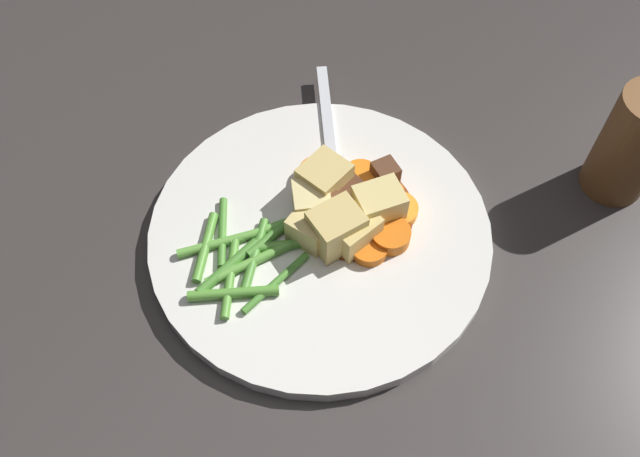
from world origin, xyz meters
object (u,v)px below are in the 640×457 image
Objects in this scene: carrot_slice_7 at (319,175)px; potato_chunk_1 at (308,225)px; carrot_slice_1 at (340,176)px; potato_chunk_2 at (335,230)px; carrot_slice_4 at (391,236)px; meat_chunk_2 at (354,195)px; potato_chunk_5 at (324,180)px; meat_chunk_1 at (331,213)px; carrot_slice_3 at (359,218)px; dinner_plate at (320,233)px; meat_chunk_0 at (385,174)px; fork at (329,139)px; carrot_slice_2 at (389,194)px; pepper_mill at (633,145)px; potato_chunk_4 at (354,231)px; carrot_slice_5 at (361,177)px; carrot_slice_0 at (369,248)px; potato_chunk_0 at (379,206)px; potato_chunk_3 at (312,203)px; carrot_slice_6 at (397,210)px.

carrot_slice_7 is 0.06m from potato_chunk_1.
potato_chunk_2 is (-0.05, -0.04, 0.01)m from carrot_slice_1.
meat_chunk_2 is at bearing 80.02° from carrot_slice_4.
potato_chunk_5 reaches higher than meat_chunk_1.
meat_chunk_1 reaches higher than meat_chunk_2.
carrot_slice_3 is 0.04m from potato_chunk_1.
meat_chunk_1 reaches higher than dinner_plate.
potato_chunk_2 is 0.08m from meat_chunk_0.
carrot_slice_3 is at bearing -122.54° from fork.
carrot_slice_2 is 0.25× the size of pepper_mill.
carrot_slice_1 is 0.05m from carrot_slice_2.
potato_chunk_4 is (-0.05, -0.01, 0.01)m from carrot_slice_2.
potato_chunk_5 is 1.69× the size of meat_chunk_0.
carrot_slice_0 is at bearing -133.94° from carrot_slice_5.
potato_chunk_5 is at bearing 85.59° from carrot_slice_3.
potato_chunk_3 is (-0.03, 0.04, -0.00)m from potato_chunk_0.
pepper_mill is at bearing -35.42° from meat_chunk_1.
carrot_slice_1 is 0.03m from meat_chunk_2.
carrot_slice_0 reaches higher than fork.
fork is (0.04, 0.02, -0.00)m from carrot_slice_7.
carrot_slice_1 is 0.29× the size of pepper_mill.
potato_chunk_1 is (-0.06, -0.02, 0.01)m from carrot_slice_1.
carrot_slice_4 is at bearing -81.98° from carrot_slice_3.
carrot_slice_7 is 0.92× the size of potato_chunk_0.
carrot_slice_7 reaches higher than carrot_slice_1.
carrot_slice_2 is 0.78× the size of carrot_slice_4.
potato_chunk_2 is 0.38× the size of pepper_mill.
carrot_slice_6 is 0.04m from meat_chunk_2.
dinner_plate is 0.04m from potato_chunk_4.
carrot_slice_7 is 0.34× the size of pepper_mill.
carrot_slice_6 is at bearing -65.12° from meat_chunk_2.
carrot_slice_4 is 0.22m from pepper_mill.
pepper_mill is (0.22, -0.15, 0.05)m from dinner_plate.
carrot_slice_3 is 0.03m from carrot_slice_4.
carrot_slice_3 reaches higher than fork.
meat_chunk_0 is at bearing -49.83° from carrot_slice_7.
potato_chunk_3 reaches higher than fork.
carrot_slice_7 reaches higher than carrot_slice_5.
carrot_slice_7 is 0.07m from potato_chunk_4.
carrot_slice_4 is 0.05m from meat_chunk_1.
carrot_slice_5 is at bearing 62.43° from carrot_slice_4.
potato_chunk_1 reaches higher than carrot_slice_5.
potato_chunk_5 reaches higher than carrot_slice_1.
meat_chunk_1 reaches higher than meat_chunk_0.
pepper_mill is (0.18, -0.12, 0.02)m from potato_chunk_0.
carrot_slice_1 is 1.37× the size of meat_chunk_0.
potato_chunk_5 is at bearing 25.42° from potato_chunk_1.
carrot_slice_6 is at bearing 145.31° from pepper_mill.
meat_chunk_1 is (0.00, -0.02, -0.00)m from potato_chunk_3.
carrot_slice_1 is 0.97× the size of potato_chunk_3.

